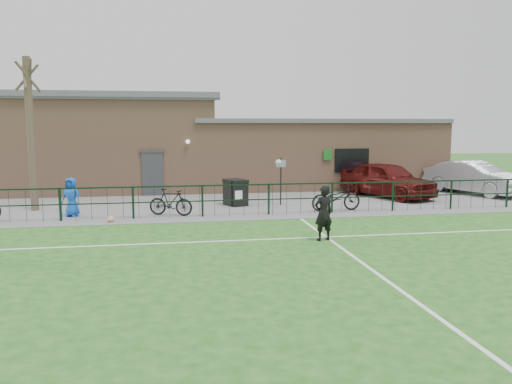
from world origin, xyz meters
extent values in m
plane|color=#215719|center=(0.00, 0.00, 0.00)|extent=(90.00, 90.00, 0.00)
cube|color=slate|center=(0.00, 13.50, 0.01)|extent=(34.00, 13.00, 0.02)
cube|color=white|center=(0.00, 7.80, 0.00)|extent=(28.00, 0.10, 0.01)
cube|color=white|center=(0.00, 4.00, 0.00)|extent=(28.00, 0.10, 0.01)
cube|color=white|center=(2.00, 0.00, 0.00)|extent=(0.10, 16.00, 0.01)
cube|color=black|center=(0.00, 8.00, 0.60)|extent=(28.00, 0.10, 1.20)
cylinder|color=#4B3A2D|center=(-8.00, 10.50, 3.00)|extent=(0.30, 0.30, 6.00)
cube|color=black|center=(-0.02, 10.46, 0.53)|extent=(0.91, 0.96, 1.01)
cube|color=black|center=(0.11, 10.30, 0.53)|extent=(0.88, 0.93, 1.01)
cylinder|color=black|center=(1.96, 10.23, 1.02)|extent=(0.07, 0.07, 2.00)
imported|color=#4D0F0D|center=(7.41, 11.68, 0.85)|extent=(3.77, 5.23, 1.66)
imported|color=#AAADB2|center=(12.06, 11.94, 0.83)|extent=(3.47, 5.19, 1.62)
imported|color=black|center=(-2.66, 8.39, 0.53)|extent=(1.76, 1.08, 1.02)
imported|color=black|center=(3.78, 8.37, 0.55)|extent=(2.08, 0.88, 1.07)
imported|color=blue|center=(-6.28, 8.84, 0.75)|extent=(0.82, 0.67, 1.45)
imported|color=black|center=(1.78, 3.60, 0.82)|extent=(0.68, 0.54, 1.64)
sphere|color=white|center=(1.16, 7.01, 2.07)|extent=(0.22, 0.22, 0.22)
sphere|color=silver|center=(-4.74, 7.45, 0.12)|extent=(0.24, 0.24, 0.24)
cube|color=tan|center=(0.00, 16.50, 1.75)|extent=(24.00, 5.00, 3.50)
cube|color=tan|center=(-6.24, 16.50, 4.10)|extent=(11.52, 5.00, 1.20)
cube|color=#56585D|center=(-6.24, 16.50, 4.82)|extent=(12.02, 5.40, 0.28)
cube|color=#56585D|center=(5.28, 16.50, 3.60)|extent=(13.44, 5.30, 0.22)
cube|color=#383A3D|center=(-3.50, 13.97, 1.05)|extent=(1.00, 0.08, 2.10)
cube|color=black|center=(6.50, 13.97, 1.60)|extent=(1.80, 0.08, 1.20)
cube|color=#19661E|center=(5.20, 13.92, 1.90)|extent=(0.45, 0.04, 0.55)
camera|label=1|loc=(-2.61, -10.29, 3.38)|focal=35.00mm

